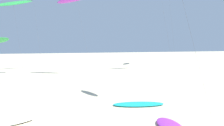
{
  "coord_description": "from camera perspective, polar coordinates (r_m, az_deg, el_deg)",
  "views": [
    {
      "loc": [
        -4.39,
        -3.04,
        6.46
      ],
      "look_at": [
        1.58,
        17.02,
        4.7
      ],
      "focal_mm": 38.7,
      "sensor_mm": 36.0,
      "label": 1
    }
  ],
  "objects": [
    {
      "name": "flying_kite_10",
      "position": [
        51.48,
        -22.29,
        12.93
      ],
      "size": [
        7.33,
        8.08,
        15.17
      ],
      "color": "green",
      "rests_on": "ground"
    },
    {
      "name": "grounded_kite_0",
      "position": [
        19.37,
        13.56,
        -14.19
      ],
      "size": [
        2.22,
        4.06,
        0.39
      ],
      "color": "purple",
      "rests_on": "ground"
    },
    {
      "name": "grounded_kite_1",
      "position": [
        25.45,
        6.27,
        -9.61
      ],
      "size": [
        5.57,
        2.88,
        0.27
      ],
      "color": "#19B2B7",
      "rests_on": "ground"
    },
    {
      "name": "grounded_kite_3",
      "position": [
        21.09,
        -24.17,
        -12.95
      ],
      "size": [
        4.73,
        2.75,
        0.35
      ],
      "color": "white",
      "rests_on": "ground"
    }
  ]
}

